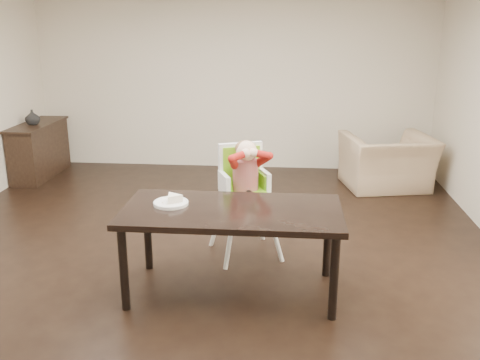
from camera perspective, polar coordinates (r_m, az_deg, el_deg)
The scene contains 8 objects.
ground at distance 5.20m, azimuth -4.64°, elevation -8.74°, with size 7.00×7.00×0.00m, color black.
room_walls at distance 4.71m, azimuth -5.18°, elevation 12.08°, with size 6.02×7.02×2.71m.
dining_table at distance 4.41m, azimuth -0.87°, elevation -4.05°, with size 1.80×0.90×0.75m.
high_chair at distance 5.11m, azimuth 0.52°, elevation 0.61°, with size 0.62×0.62×1.15m.
plate at distance 4.50m, azimuth -7.29°, elevation -2.25°, with size 0.34×0.34×0.08m.
armchair at distance 7.52m, azimuth 15.49°, elevation 2.76°, with size 1.12×0.73×0.98m, color tan.
sideboard at distance 8.37m, azimuth -20.62°, elevation 3.03°, with size 0.44×1.26×0.79m.
vase at distance 8.18m, azimuth -21.27°, elevation 6.23°, with size 0.21×0.21×0.21m, color #99999E.
Camera 1 is at (0.83, -4.62, 2.24)m, focal length 40.00 mm.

